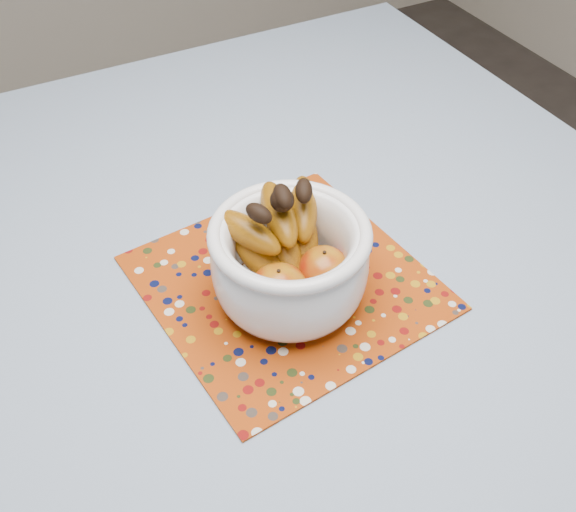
{
  "coord_description": "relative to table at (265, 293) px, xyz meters",
  "views": [
    {
      "loc": [
        -0.31,
        -0.66,
        1.46
      ],
      "look_at": [
        -0.01,
        -0.09,
        0.84
      ],
      "focal_mm": 42.0,
      "sensor_mm": 36.0,
      "label": 1
    }
  ],
  "objects": [
    {
      "name": "placemat",
      "position": [
        0.0,
        -0.07,
        0.09
      ],
      "size": [
        0.41,
        0.41,
        0.0
      ],
      "primitive_type": "cube",
      "rotation": [
        0.0,
        0.0,
        0.11
      ],
      "color": "#993508",
      "rests_on": "tablecloth"
    },
    {
      "name": "fruit_bowl",
      "position": [
        -0.01,
        -0.09,
        0.17
      ],
      "size": [
        0.23,
        0.22,
        0.18
      ],
      "color": "white",
      "rests_on": "placemat"
    },
    {
      "name": "table",
      "position": [
        0.0,
        0.0,
        0.0
      ],
      "size": [
        1.2,
        1.2,
        0.75
      ],
      "color": "brown",
      "rests_on": "ground"
    },
    {
      "name": "tablecloth",
      "position": [
        0.0,
        0.0,
        0.08
      ],
      "size": [
        1.32,
        1.32,
        0.01
      ],
      "primitive_type": "cube",
      "color": "slate",
      "rests_on": "table"
    }
  ]
}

